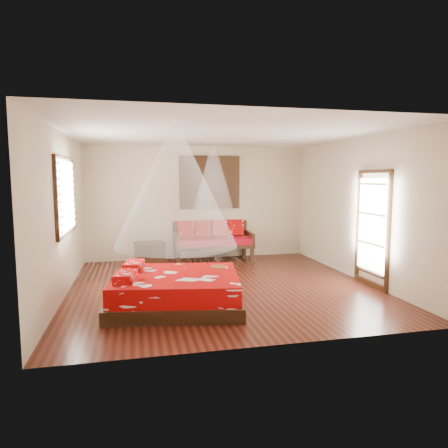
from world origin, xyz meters
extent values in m
cube|color=black|center=(0.00, 0.00, -0.01)|extent=(5.50, 5.50, 0.02)
cube|color=silver|center=(0.00, 0.00, 2.81)|extent=(5.50, 5.50, 0.02)
cube|color=#BDAA8A|center=(-2.76, 0.00, 1.40)|extent=(0.02, 5.50, 2.80)
cube|color=#BDAA8A|center=(2.76, 0.00, 1.40)|extent=(0.02, 5.50, 2.80)
cube|color=#BDAA8A|center=(0.00, 2.76, 1.40)|extent=(5.50, 0.02, 2.80)
cube|color=#BDAA8A|center=(0.00, -2.76, 1.40)|extent=(5.50, 0.02, 2.80)
cube|color=black|center=(-0.93, -0.96, 0.10)|extent=(2.26, 2.11, 0.20)
cube|color=#A70505|center=(-0.93, -0.96, 0.35)|extent=(2.15, 1.99, 0.30)
cube|color=#A70505|center=(-1.71, -1.21, 0.57)|extent=(0.37, 0.56, 0.13)
cube|color=#A70505|center=(-1.59, -0.46, 0.57)|extent=(0.37, 0.56, 0.13)
cube|color=black|center=(-0.60, 1.94, 0.21)|extent=(0.08, 0.08, 0.42)
cube|color=black|center=(1.17, 1.94, 0.21)|extent=(0.08, 0.08, 0.42)
cube|color=black|center=(-0.60, 2.66, 0.21)|extent=(0.08, 0.08, 0.42)
cube|color=black|center=(1.17, 2.66, 0.21)|extent=(0.08, 0.08, 0.42)
cube|color=black|center=(0.29, 2.30, 0.38)|extent=(1.89, 0.84, 0.08)
cube|color=maroon|center=(0.29, 2.30, 0.49)|extent=(1.83, 0.78, 0.14)
cube|color=black|center=(0.29, 2.68, 0.67)|extent=(1.89, 0.06, 0.55)
cube|color=black|center=(-0.62, 2.30, 0.54)|extent=(0.06, 0.84, 0.30)
cube|color=black|center=(1.19, 2.30, 0.54)|extent=(0.06, 0.84, 0.30)
cube|color=#A70505|center=(-0.34, 2.56, 0.76)|extent=(0.40, 0.20, 0.42)
cube|color=#A70505|center=(0.08, 2.56, 0.76)|extent=(0.40, 0.20, 0.42)
cube|color=#A70505|center=(0.50, 2.56, 0.76)|extent=(0.40, 0.20, 0.42)
cube|color=#A70505|center=(0.92, 2.56, 0.76)|extent=(0.40, 0.20, 0.42)
cube|color=black|center=(-1.23, 2.45, 0.22)|extent=(0.72, 0.56, 0.43)
cube|color=black|center=(-1.23, 2.45, 0.46)|extent=(0.76, 0.60, 0.05)
cube|color=black|center=(0.29, 2.72, 1.90)|extent=(1.52, 0.06, 1.32)
cube|color=black|center=(0.29, 2.71, 1.90)|extent=(1.35, 0.04, 1.10)
cube|color=black|center=(-2.72, 0.20, 1.70)|extent=(0.08, 1.74, 1.34)
cube|color=white|center=(-2.68, 0.20, 1.70)|extent=(0.04, 1.54, 1.10)
cube|color=black|center=(2.72, -0.60, 1.05)|extent=(0.08, 1.02, 2.16)
cube|color=white|center=(2.70, -0.60, 1.15)|extent=(0.03, 0.82, 1.70)
cylinder|color=brown|center=(-0.20, -0.65, 0.52)|extent=(0.26, 0.26, 0.03)
cone|color=white|center=(-0.93, -0.96, 1.85)|extent=(1.91, 1.91, 1.80)
cone|color=white|center=(0.29, 2.25, 2.00)|extent=(0.98, 0.98, 1.50)
camera|label=1|loc=(-1.55, -7.12, 2.00)|focal=32.00mm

